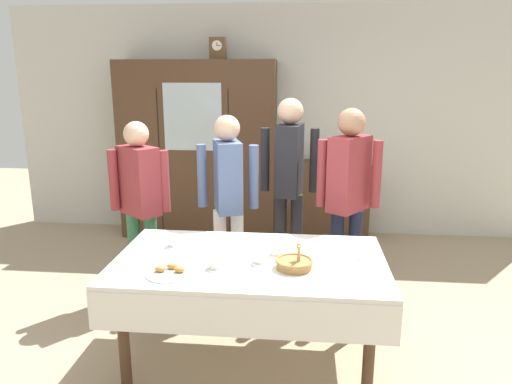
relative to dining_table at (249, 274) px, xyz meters
name	(u,v)px	position (x,y,z in m)	size (l,w,h in m)	color
ground_plane	(253,343)	(0.00, 0.24, -0.65)	(12.00, 12.00, 0.00)	tan
back_wall	(276,122)	(0.00, 2.89, 0.70)	(6.40, 0.10, 2.70)	silver
dining_table	(249,274)	(0.00, 0.00, 0.00)	(1.77, 1.03, 0.75)	#4C3321
wall_cabinet	(198,151)	(-0.90, 2.59, 0.38)	(1.82, 0.46, 2.07)	#4C3321
mantel_clock	(218,48)	(-0.64, 2.59, 1.54)	(0.18, 0.11, 0.24)	brown
bookshelf_low	(328,200)	(0.64, 2.64, -0.19)	(0.95, 0.35, 0.92)	#4C3321
book_stack	(329,158)	(0.64, 2.64, 0.31)	(0.17, 0.20, 0.08)	#3D754C
tea_cup_back_edge	(260,259)	(0.07, -0.04, 0.12)	(0.13, 0.13, 0.06)	white
tea_cup_far_right	(174,243)	(-0.55, 0.20, 0.12)	(0.13, 0.13, 0.06)	white
tea_cup_mid_right	(215,265)	(-0.19, -0.16, 0.12)	(0.13, 0.13, 0.06)	white
tea_cup_front_edge	(278,252)	(0.18, 0.11, 0.12)	(0.13, 0.13, 0.06)	white
bread_basket	(294,263)	(0.29, -0.10, 0.13)	(0.24, 0.24, 0.16)	#9E7542
pastry_plate	(170,272)	(-0.46, -0.26, 0.11)	(0.28, 0.28, 0.05)	white
spoon_far_right	(319,243)	(0.46, 0.37, 0.10)	(0.12, 0.02, 0.01)	silver
spoon_center	(355,260)	(0.68, 0.07, 0.10)	(0.12, 0.02, 0.01)	silver
spoon_back_edge	(280,241)	(0.18, 0.38, 0.10)	(0.12, 0.02, 0.01)	silver
person_behind_table_right	(140,194)	(-1.03, 0.89, 0.28)	(0.52, 0.38, 1.55)	#33704C
person_by_cabinet	(228,190)	(-0.29, 0.98, 0.32)	(0.52, 0.40, 1.60)	silver
person_near_right_end	(348,188)	(0.71, 0.98, 0.36)	(0.52, 0.41, 1.66)	#191E38
person_beside_shelf	(289,173)	(0.21, 1.35, 0.40)	(0.52, 0.39, 1.72)	#232328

